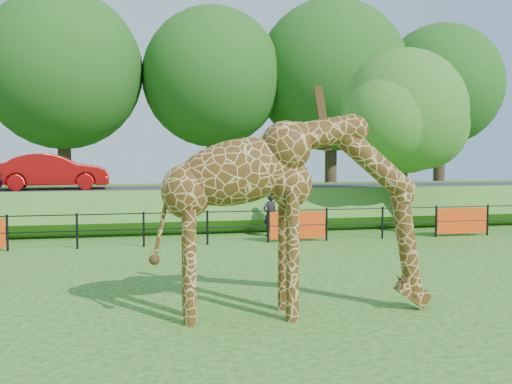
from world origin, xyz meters
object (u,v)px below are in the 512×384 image
(giraffe, at_px, (297,215))
(tree_east, at_px, (406,116))
(car_red, at_px, (53,172))
(visitor, at_px, (270,214))

(giraffe, height_order, tree_east, tree_east)
(tree_east, bearing_deg, car_red, 158.88)
(giraffe, relative_size, tree_east, 0.76)
(car_red, distance_m, tree_east, 14.30)
(car_red, distance_m, visitor, 9.70)
(car_red, bearing_deg, visitor, -127.63)
(car_red, height_order, visitor, car_red)
(car_red, bearing_deg, giraffe, -161.08)
(giraffe, xyz_separation_m, visitor, (1.74, 9.58, -1.06))
(visitor, bearing_deg, tree_east, 159.79)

